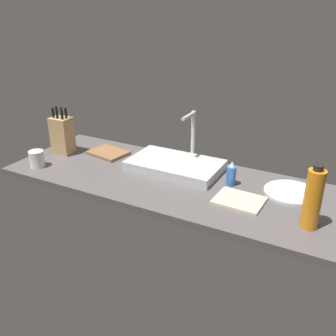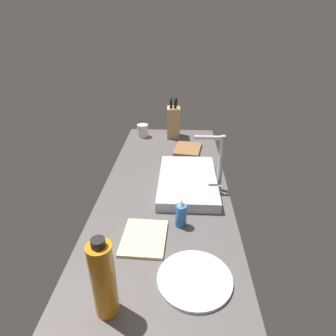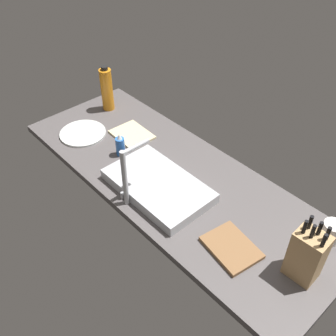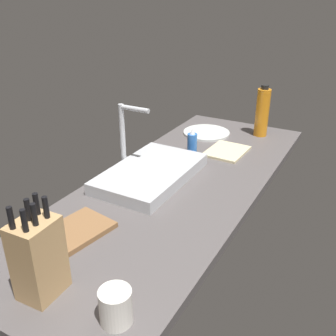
{
  "view_description": "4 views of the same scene",
  "coord_description": "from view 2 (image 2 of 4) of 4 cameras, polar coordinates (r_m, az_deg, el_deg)",
  "views": [
    {
      "loc": [
        81.44,
        -153.62,
        87.7
      ],
      "look_at": [
        1.73,
        -4.25,
        11.49
      ],
      "focal_mm": 39.93,
      "sensor_mm": 36.0,
      "label": 1
    },
    {
      "loc": [
        125.11,
        7.36,
        80.31
      ],
      "look_at": [
        -6.46,
        1.0,
        11.28
      ],
      "focal_mm": 30.08,
      "sensor_mm": 36.0,
      "label": 2
    },
    {
      "loc": [
        -101.9,
        95.8,
        129.29
      ],
      "look_at": [
        0.13,
        3.0,
        10.46
      ],
      "focal_mm": 41.51,
      "sensor_mm": 36.0,
      "label": 3
    },
    {
      "loc": [
        -124.71,
        -64.84,
        76.98
      ],
      "look_at": [
        -5.45,
        1.41,
        12.09
      ],
      "focal_mm": 41.05,
      "sensor_mm": 36.0,
      "label": 4
    }
  ],
  "objects": [
    {
      "name": "countertop_slab",
      "position": [
        1.48,
        -0.51,
        -4.43
      ],
      "size": [
        173.9,
        64.53,
        3.5
      ],
      "primitive_type": "cube",
      "color": "#514C4C",
      "rests_on": "ground"
    },
    {
      "name": "sink_basin",
      "position": [
        1.47,
        3.97,
        -2.66
      ],
      "size": [
        49.5,
        29.61,
        5.07
      ],
      "primitive_type": "cube",
      "color": "#B7BABF",
      "rests_on": "countertop_slab"
    },
    {
      "name": "faucet",
      "position": [
        1.39,
        10.08,
        1.8
      ],
      "size": [
        5.5,
        14.74,
        29.25
      ],
      "color": "#B7BABF",
      "rests_on": "countertop_slab"
    },
    {
      "name": "knife_block",
      "position": [
        2.08,
        1.1,
        9.33
      ],
      "size": [
        11.9,
        9.72,
        27.75
      ],
      "rotation": [
        0.0,
        0.0,
        0.04
      ],
      "color": "tan",
      "rests_on": "countertop_slab"
    },
    {
      "name": "cutting_board",
      "position": [
        1.89,
        4.03,
        3.87
      ],
      "size": [
        24.08,
        19.74,
        1.8
      ],
      "primitive_type": "cube",
      "rotation": [
        0.0,
        0.0,
        -0.16
      ],
      "color": "brown",
      "rests_on": "countertop_slab"
    },
    {
      "name": "soap_bottle",
      "position": [
        1.18,
        2.64,
        -9.42
      ],
      "size": [
        4.71,
        4.71,
        12.74
      ],
      "color": "blue",
      "rests_on": "countertop_slab"
    },
    {
      "name": "water_bottle",
      "position": [
        0.86,
        -12.95,
        -21.14
      ],
      "size": [
        7.03,
        7.03,
        27.42
      ],
      "color": "orange",
      "rests_on": "countertop_slab"
    },
    {
      "name": "dinner_plate",
      "position": [
        1.01,
        5.43,
        -21.47
      ],
      "size": [
        25.23,
        25.23,
        1.2
      ],
      "primitive_type": "cylinder",
      "color": "silver",
      "rests_on": "countertop_slab"
    },
    {
      "name": "dish_towel",
      "position": [
        1.15,
        -4.86,
        -13.88
      ],
      "size": [
        22.37,
        17.98,
        1.2
      ],
      "primitive_type": "cube",
      "rotation": [
        0.0,
        0.0,
        -0.04
      ],
      "color": "beige",
      "rests_on": "countertop_slab"
    },
    {
      "name": "coffee_mug",
      "position": [
        2.11,
        -5.14,
        7.54
      ],
      "size": [
        8.07,
        8.07,
        9.23
      ],
      "primitive_type": "cylinder",
      "color": "silver",
      "rests_on": "countertop_slab"
    }
  ]
}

